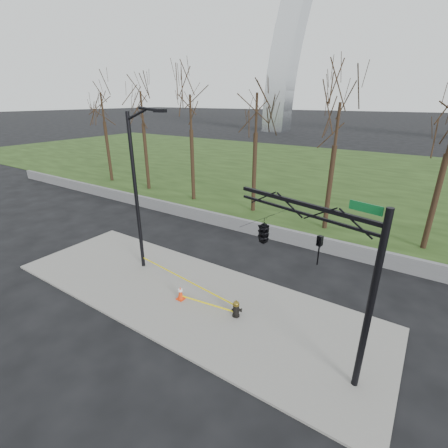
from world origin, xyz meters
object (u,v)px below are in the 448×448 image
Objects in this scene: fire_hydrant at (236,309)px; traffic_cone at (180,293)px; street_light at (138,183)px; traffic_signal_mast at (281,237)px.

traffic_cone is at bearing 166.30° from fire_hydrant.
traffic_cone is 5.63m from street_light.
fire_hydrant is 7.55m from street_light.
fire_hydrant reaches higher than traffic_cone.
fire_hydrant is at bearing -167.24° from traffic_signal_mast.
traffic_cone is 0.08× the size of street_light.
traffic_cone is 5.81m from traffic_signal_mast.
street_light is (-6.18, 0.86, 4.24)m from fire_hydrant.
street_light is at bearing -172.77° from traffic_signal_mast.
fire_hydrant is 4.08m from traffic_signal_mast.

